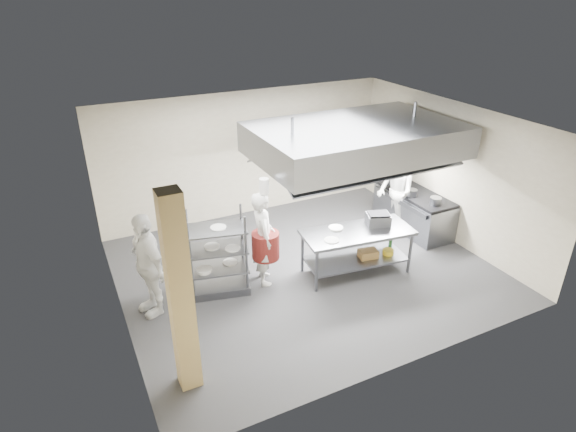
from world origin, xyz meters
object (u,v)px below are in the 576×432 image
cooking_range (413,211)px  griddle (378,219)px  stockpot (412,193)px  pass_rack (218,253)px  island (356,252)px  chef_plating (147,264)px  chef_head (263,238)px  chef_line (395,192)px

cooking_range → griddle: 2.05m
stockpot → pass_rack: bearing=-176.4°
pass_rack → cooking_range: size_ratio=0.80×
island → chef_plating: bearing=179.4°
pass_rack → cooking_range: 4.87m
pass_rack → cooking_range: pass_rack is taller
griddle → island: bearing=-152.9°
chef_head → griddle: (2.25, -0.46, 0.10)m
pass_rack → chef_plating: 1.25m
chef_head → chef_plating: 2.12m
chef_plating → stockpot: 5.88m
pass_rack → stockpot: bearing=16.8°
pass_rack → stockpot: 4.64m
island → chef_head: size_ratio=1.15×
griddle → stockpot: (1.51, 0.81, -0.04)m
pass_rack → island: bearing=0.6°
cooking_range → pass_rack: bearing=-175.1°
chef_plating → griddle: 4.39m
chef_plating → griddle: bearing=71.1°
cooking_range → chef_plating: bearing=-175.5°
pass_rack → stockpot: size_ratio=7.09×
pass_rack → chef_line: (4.36, 0.54, 0.15)m
pass_rack → chef_plating: (-1.24, -0.06, 0.14)m
chef_line → stockpot: chef_line is taller
island → cooking_range: 2.44m
cooking_range → griddle: griddle is taller
chef_plating → griddle: (4.36, -0.46, 0.08)m
chef_line → stockpot: (0.27, -0.25, 0.03)m
pass_rack → cooking_range: bearing=18.1°
chef_line → stockpot: size_ratio=8.43×
island → chef_head: 1.87m
pass_rack → griddle: 3.17m
chef_line → island: bearing=-44.4°
island → chef_plating: chef_plating is taller
chef_line → stockpot: bearing=59.6°
cooking_range → griddle: size_ratio=4.52×
island → chef_line: bearing=39.8°
pass_rack → chef_head: 0.88m
cooking_range → chef_plating: 6.12m
chef_head → chef_plating: bearing=104.0°
chef_plating → island: bearing=69.4°
pass_rack → chef_head: (0.87, -0.06, 0.12)m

